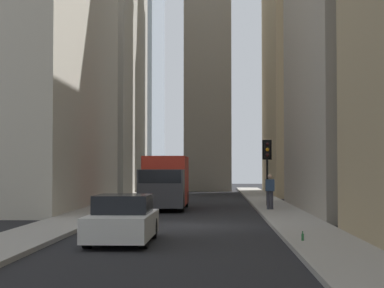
% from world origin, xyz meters
% --- Properties ---
extents(ground_plane, '(135.00, 135.00, 0.00)m').
position_xyz_m(ground_plane, '(0.00, 0.00, 0.00)').
color(ground_plane, black).
extents(sidewalk_right, '(90.00, 2.20, 0.14)m').
position_xyz_m(sidewalk_right, '(0.00, 4.50, 0.07)').
color(sidewalk_right, gray).
rests_on(sidewalk_right, ground_plane).
extents(sidewalk_left, '(90.00, 2.20, 0.14)m').
position_xyz_m(sidewalk_left, '(0.00, -4.50, 0.07)').
color(sidewalk_left, gray).
rests_on(sidewalk_left, ground_plane).
extents(building_right_far, '(16.89, 10.50, 23.09)m').
position_xyz_m(building_right_far, '(31.76, 10.59, 11.56)').
color(building_right_far, '#B7B2A5').
rests_on(building_right_far, ground_plane).
extents(building_right_midfar, '(18.39, 10.50, 20.37)m').
position_xyz_m(building_right_midfar, '(11.41, 10.59, 10.19)').
color(building_right_midfar, beige).
rests_on(building_right_midfar, ground_plane).
extents(delivery_truck, '(6.46, 2.25, 2.84)m').
position_xyz_m(delivery_truck, '(9.72, 1.40, 1.46)').
color(delivery_truck, red).
rests_on(delivery_truck, ground_plane).
extents(sedan_white, '(4.30, 1.78, 1.42)m').
position_xyz_m(sedan_white, '(-6.12, 1.40, 0.66)').
color(sedan_white, silver).
rests_on(sedan_white, ground_plane).
extents(traffic_light_midblock, '(0.43, 0.52, 3.64)m').
position_xyz_m(traffic_light_midblock, '(11.29, -4.16, 2.81)').
color(traffic_light_midblock, black).
rests_on(traffic_light_midblock, sidewalk_left).
extents(pedestrian, '(0.26, 0.44, 1.77)m').
position_xyz_m(pedestrian, '(7.88, -4.04, 1.11)').
color(pedestrian, '#33333D').
rests_on(pedestrian, sidewalk_left).
extents(discarded_bottle, '(0.07, 0.07, 0.27)m').
position_xyz_m(discarded_bottle, '(-6.60, -3.85, 0.25)').
color(discarded_bottle, '#236033').
rests_on(discarded_bottle, sidewalk_left).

